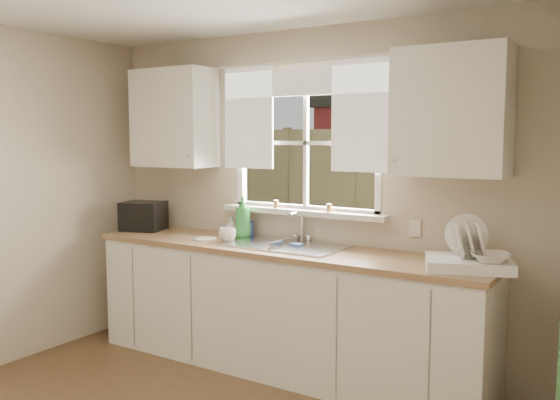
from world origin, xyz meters
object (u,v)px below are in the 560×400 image
Objects in this scene: dish_rack at (469,259)px; cup at (227,235)px; black_appliance at (144,216)px; soap_bottle_a at (243,217)px.

cup is (-1.79, -0.03, -0.01)m from dish_rack.
black_appliance is (-2.73, 0.04, 0.06)m from dish_rack.
dish_rack is at bearing -16.90° from cup.
dish_rack is at bearing -18.69° from black_appliance.
dish_rack is 1.80m from soap_bottle_a.
dish_rack is at bearing -28.87° from soap_bottle_a.
soap_bottle_a reaches higher than cup.
cup is at bearing -113.29° from soap_bottle_a.
black_appliance is at bearing 158.30° from cup.
dish_rack is 2.73m from black_appliance.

